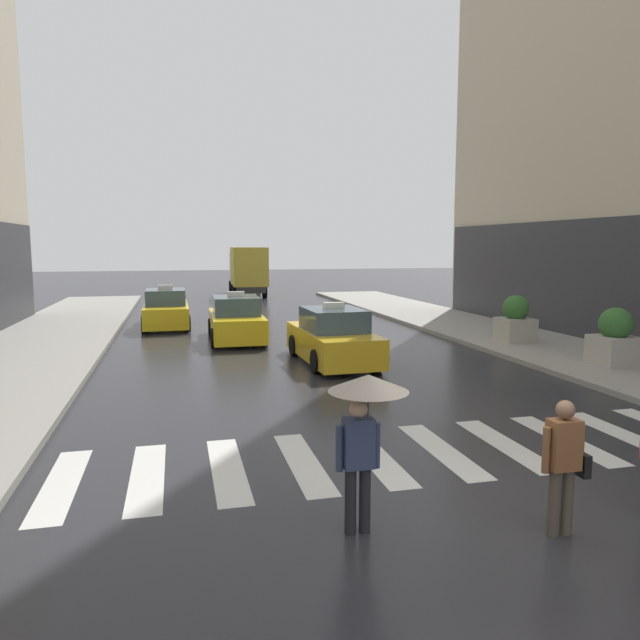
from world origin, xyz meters
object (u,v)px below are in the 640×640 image
at_px(taxi_second, 236,321).
at_px(planter_mid_block, 515,320).
at_px(taxi_lead, 333,338).
at_px(taxi_third, 166,310).
at_px(pedestrian_with_umbrella, 365,410).
at_px(planter_near_corner, 615,339).
at_px(box_truck, 248,269).
at_px(pedestrian_with_handbag, 564,460).

bearing_deg(taxi_second, planter_mid_block, -19.85).
height_order(taxi_lead, taxi_third, same).
bearing_deg(pedestrian_with_umbrella, planter_near_corner, 37.03).
bearing_deg(box_truck, pedestrian_with_umbrella, -94.48).
height_order(taxi_second, planter_near_corner, taxi_second).
bearing_deg(planter_mid_block, box_truck, 106.48).
distance_m(taxi_lead, pedestrian_with_umbrella, 10.47).
bearing_deg(taxi_third, planter_mid_block, -32.76).
bearing_deg(pedestrian_with_umbrella, taxi_third, 97.59).
xyz_separation_m(pedestrian_with_handbag, planter_near_corner, (7.41, 7.93, -0.06)).
distance_m(pedestrian_with_handbag, planter_mid_block, 14.14).
relative_size(pedestrian_with_handbag, planter_near_corner, 1.03).
xyz_separation_m(pedestrian_with_umbrella, planter_mid_block, (9.30, 11.65, -0.64)).
distance_m(box_truck, pedestrian_with_handbag, 34.70).
distance_m(taxi_third, box_truck, 15.72).
height_order(taxi_second, pedestrian_with_handbag, taxi_second).
distance_m(taxi_second, pedestrian_with_handbag, 15.81).
bearing_deg(planter_near_corner, box_truck, 104.70).
height_order(planter_near_corner, planter_mid_block, same).
height_order(taxi_lead, box_truck, box_truck).
distance_m(pedestrian_with_handbag, planter_near_corner, 10.86).
distance_m(taxi_second, planter_near_corner, 12.40).
bearing_deg(pedestrian_with_handbag, taxi_second, 98.37).
xyz_separation_m(taxi_second, planter_near_corner, (9.71, -7.71, 0.15)).
distance_m(box_truck, planter_near_corner, 27.68).
distance_m(pedestrian_with_umbrella, pedestrian_with_handbag, 2.43).
xyz_separation_m(pedestrian_with_umbrella, planter_near_corner, (9.69, 7.31, -0.64)).
xyz_separation_m(box_truck, planter_near_corner, (7.02, -26.76, -0.98)).
height_order(pedestrian_with_umbrella, planter_mid_block, pedestrian_with_umbrella).
relative_size(taxi_third, pedestrian_with_handbag, 2.76).
relative_size(box_truck, pedestrian_with_handbag, 4.62).
bearing_deg(planter_mid_block, pedestrian_with_umbrella, -128.60).
relative_size(taxi_lead, planter_near_corner, 2.87).
distance_m(taxi_lead, planter_near_corner, 7.89).
xyz_separation_m(box_truck, planter_mid_block, (6.63, -22.42, -0.98)).
height_order(pedestrian_with_handbag, planter_mid_block, planter_mid_block).
relative_size(box_truck, planter_near_corner, 4.76).
xyz_separation_m(taxi_second, taxi_third, (-2.54, 4.27, 0.00)).
relative_size(taxi_lead, planter_mid_block, 2.87).
bearing_deg(pedestrian_with_umbrella, taxi_lead, 77.07).
bearing_deg(taxi_lead, planter_mid_block, 11.96).
distance_m(taxi_lead, taxi_second, 5.39).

